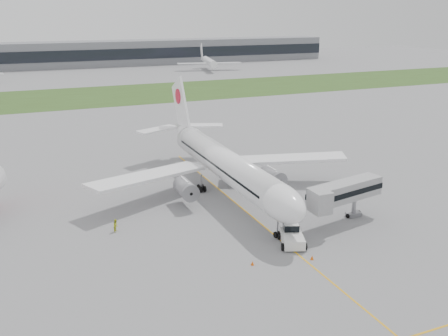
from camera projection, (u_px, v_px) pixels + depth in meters
name	position (u px, v px, depth m)	size (l,w,h in m)	color
ground	(234.00, 202.00, 83.70)	(600.00, 600.00, 0.00)	gray
apron_markings	(247.00, 212.00, 79.31)	(70.00, 70.00, 0.04)	orange
grass_strip	(105.00, 95.00, 189.08)	(600.00, 50.00, 0.02)	#334D1D
terminal_building	(70.00, 54.00, 283.48)	(320.00, 22.30, 14.00)	slate
airliner	(223.00, 162.00, 86.27)	(48.13, 53.95, 17.88)	white
pushback_tug	(292.00, 236.00, 68.38)	(4.73, 5.68, 2.56)	silver
jet_bridge	(342.00, 193.00, 73.90)	(13.95, 6.50, 6.53)	#A09FA2
safety_cone_left	(252.00, 263.00, 62.77)	(0.41, 0.41, 0.57)	#E1560B
safety_cone_right	(312.00, 257.00, 64.14)	(0.45, 0.45, 0.61)	#E1560B
ground_crew_near	(295.00, 247.00, 66.04)	(0.56, 0.37, 1.53)	#C1E025
ground_crew_far	(116.00, 225.00, 72.20)	(0.92, 0.72, 1.89)	#BFCB21
distant_aircraft_right	(209.00, 70.00, 269.28)	(34.43, 30.38, 13.16)	white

